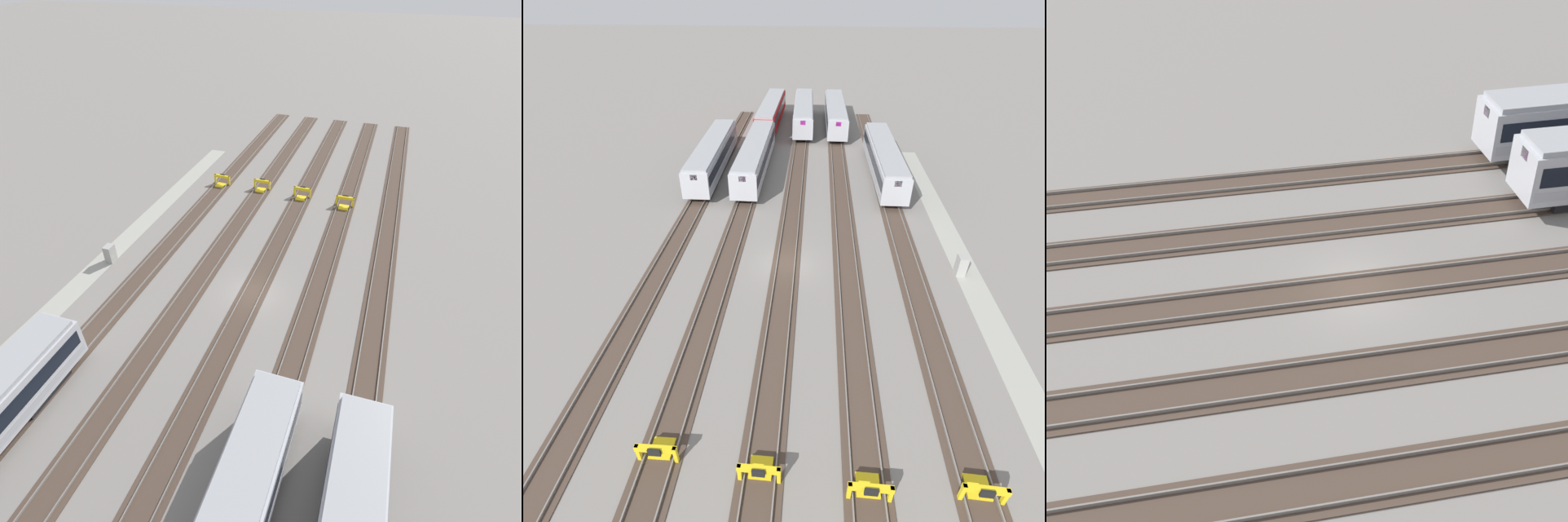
% 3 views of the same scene
% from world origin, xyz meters
% --- Properties ---
extents(ground_plane, '(400.00, 400.00, 0.00)m').
position_xyz_m(ground_plane, '(0.00, 0.00, 0.00)').
color(ground_plane, gray).
extents(rail_track_nearest, '(90.00, 2.23, 0.21)m').
position_xyz_m(rail_track_nearest, '(0.00, -9.88, 0.04)').
color(rail_track_nearest, '#47382D').
rests_on(rail_track_nearest, ground).
extents(rail_track_near_inner, '(90.00, 2.23, 0.21)m').
position_xyz_m(rail_track_near_inner, '(0.00, -4.94, 0.04)').
color(rail_track_near_inner, '#47382D').
rests_on(rail_track_near_inner, ground).
extents(rail_track_middle, '(90.00, 2.24, 0.21)m').
position_xyz_m(rail_track_middle, '(0.00, 0.00, 0.04)').
color(rail_track_middle, '#47382D').
rests_on(rail_track_middle, ground).
extents(rail_track_far_inner, '(90.00, 2.23, 0.21)m').
position_xyz_m(rail_track_far_inner, '(0.00, 4.94, 0.04)').
color(rail_track_far_inner, '#47382D').
rests_on(rail_track_far_inner, ground).
extents(rail_track_farthest, '(90.00, 2.23, 0.21)m').
position_xyz_m(rail_track_farthest, '(0.00, 9.88, 0.04)').
color(rail_track_farthest, '#47382D').
rests_on(rail_track_farthest, ground).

